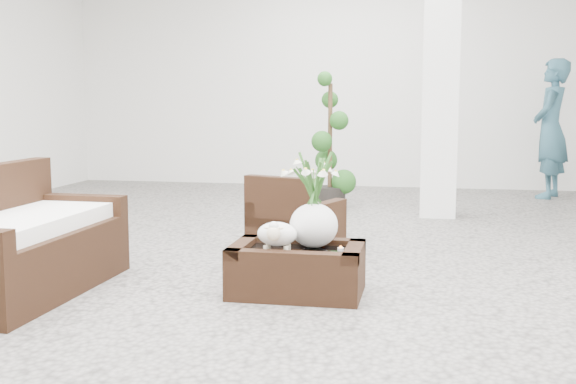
% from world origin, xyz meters
% --- Properties ---
extents(ground, '(11.00, 11.00, 0.00)m').
position_xyz_m(ground, '(0.00, 0.00, 0.00)').
color(ground, gray).
rests_on(ground, ground).
extents(column, '(0.40, 0.40, 3.50)m').
position_xyz_m(column, '(1.20, 2.80, 1.75)').
color(column, white).
rests_on(column, ground).
extents(coffee_table, '(0.90, 0.60, 0.31)m').
position_xyz_m(coffee_table, '(0.20, -0.81, 0.16)').
color(coffee_table, black).
rests_on(coffee_table, ground).
extents(sheep_figurine, '(0.28, 0.23, 0.21)m').
position_xyz_m(sheep_figurine, '(0.08, -0.91, 0.42)').
color(sheep_figurine, white).
rests_on(sheep_figurine, coffee_table).
extents(planter_narcissus, '(0.44, 0.44, 0.80)m').
position_xyz_m(planter_narcissus, '(0.30, -0.71, 0.71)').
color(planter_narcissus, white).
rests_on(planter_narcissus, coffee_table).
extents(tealight, '(0.04, 0.04, 0.03)m').
position_xyz_m(tealight, '(0.50, -0.79, 0.33)').
color(tealight, white).
rests_on(tealight, coffee_table).
extents(armchair, '(0.84, 0.82, 0.71)m').
position_xyz_m(armchair, '(-0.03, 0.45, 0.35)').
color(armchair, black).
rests_on(armchair, ground).
extents(loveseat, '(0.83, 1.67, 0.88)m').
position_xyz_m(loveseat, '(-1.66, -1.15, 0.44)').
color(loveseat, black).
rests_on(loveseat, ground).
extents(topiary, '(0.44, 0.44, 1.64)m').
position_xyz_m(topiary, '(-0.11, 3.20, 0.82)').
color(topiary, '#1D4817').
rests_on(topiary, ground).
extents(shopper, '(0.66, 0.80, 1.89)m').
position_xyz_m(shopper, '(2.71, 4.67, 0.94)').
color(shopper, '#305B6C').
rests_on(shopper, ground).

